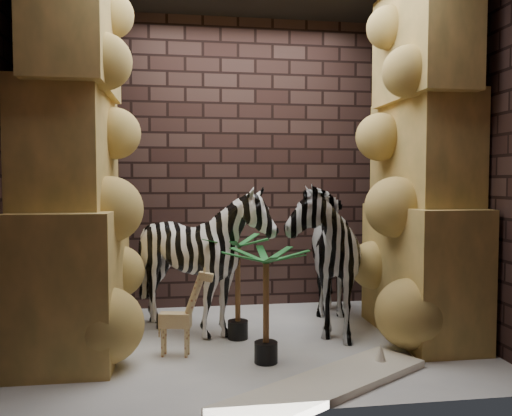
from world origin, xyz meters
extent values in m
plane|color=white|center=(0.00, 0.00, 0.00)|extent=(3.50, 3.50, 0.00)
plane|color=black|center=(0.00, 1.25, 1.50)|extent=(3.50, 0.00, 3.50)
plane|color=black|center=(0.00, -1.25, 1.50)|extent=(3.50, 0.00, 3.50)
plane|color=black|center=(-1.75, 0.00, 1.50)|extent=(0.00, 3.00, 3.00)
plane|color=black|center=(1.75, 0.00, 1.50)|extent=(0.00, 3.00, 3.00)
imported|color=white|center=(0.63, 0.34, 0.76)|extent=(0.89, 1.39, 1.53)
imported|color=white|center=(-0.42, 0.26, 0.58)|extent=(1.16, 1.38, 1.15)
cube|color=#F2E8CD|center=(0.31, -0.98, 0.03)|extent=(1.59, 1.19, 0.05)
camera|label=1|loc=(-0.58, -3.99, 1.31)|focal=35.36mm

